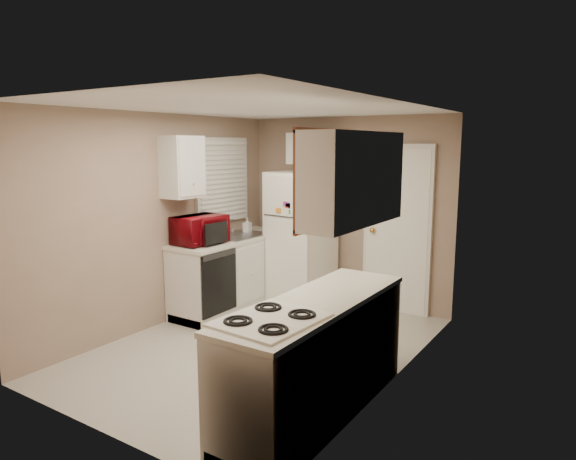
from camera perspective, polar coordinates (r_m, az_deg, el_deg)
The scene contains 19 objects.
floor at distance 5.40m, azimuth -2.97°, elevation -12.88°, with size 3.80×3.80×0.00m, color beige.
ceiling at distance 5.00m, azimuth -3.21°, elevation 13.45°, with size 3.80×3.80×0.00m, color white.
wall_left at distance 5.99m, azimuth -13.98°, elevation 1.02°, with size 3.80×3.80×0.00m, color gray.
wall_right at distance 4.40m, azimuth 11.82°, elevation -1.91°, with size 3.80×3.80×0.00m, color gray.
wall_back at distance 6.67m, azimuth 6.58°, elevation 2.09°, with size 2.80×2.80×0.00m, color gray.
wall_front at distance 3.73m, azimuth -20.59°, elevation -4.35°, with size 2.80×2.80×0.00m, color gray.
left_counter at distance 6.58m, azimuth -6.16°, elevation -4.67°, with size 0.60×1.80×0.90m, color silver.
dishwasher at distance 5.94m, azimuth -7.66°, elevation -5.85°, with size 0.03×0.58×0.72m, color black.
sink at distance 6.60m, azimuth -5.40°, elevation -0.96°, with size 0.54×0.74×0.16m, color gray.
microwave at distance 6.10m, azimuth -9.76°, elevation -0.12°, with size 0.33×0.60×0.40m, color maroon.
soap_bottle at distance 6.79m, azimuth -4.56°, elevation 0.54°, with size 0.09×0.09×0.20m, color beige.
window_blinds at distance 6.67m, azimuth -7.26°, elevation 5.53°, with size 0.10×0.98×1.08m, color silver.
upper_cabinet_left at distance 5.98m, azimuth -11.67°, elevation 6.87°, with size 0.30×0.45×0.70m, color silver.
refrigerator at distance 6.61m, azimuth 1.44°, elevation -0.95°, with size 0.70×0.68×1.71m, color white.
cabinet_over_fridge at distance 6.68m, azimuth 3.01°, elevation 9.03°, with size 0.70×0.30×0.40m, color silver.
interior_door at distance 6.39m, azimuth 12.01°, elevation -0.03°, with size 0.86×0.06×2.08m, color white.
right_counter at distance 4.05m, azimuth 3.10°, elevation -13.85°, with size 0.60×2.00×0.90m, color silver.
stove at distance 3.64m, azimuth -1.90°, elevation -17.13°, with size 0.56×0.69×0.84m, color white.
upper_cabinet_right at distance 3.92m, azimuth 7.39°, elevation 5.70°, with size 0.30×1.20×0.70m, color silver.
Camera 1 is at (2.95, -4.03, 2.06)m, focal length 32.00 mm.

